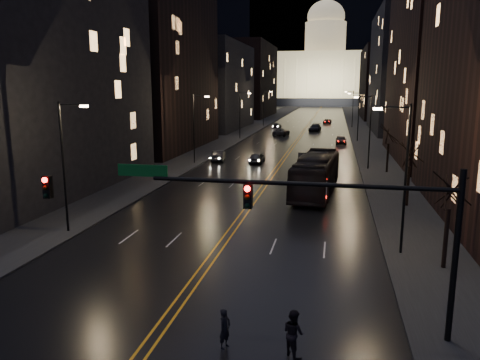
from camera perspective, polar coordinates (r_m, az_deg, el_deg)
The scene contains 37 objects.
ground at distance 21.73m, azimuth -8.55°, elevation -16.07°, with size 900.00×900.00×0.00m, color black.
road at distance 148.56m, azimuth 8.84°, elevation 7.35°, with size 20.00×320.00×0.02m, color black.
sidewalk_left at distance 149.85m, azimuth 3.44°, elevation 7.52°, with size 8.00×320.00×0.16m, color black.
sidewalk_right at distance 148.57m, azimuth 14.28°, elevation 7.17°, with size 8.00×320.00×0.16m, color black.
center_line at distance 148.56m, azimuth 8.84°, elevation 7.36°, with size 0.62×320.00×0.01m, color orange.
building_left_near at distance 48.79m, azimuth -23.86°, elevation 11.61°, with size 12.00×28.00×22.00m, color black.
building_left_mid at distance 77.36m, azimuth -9.98°, elevation 14.16°, with size 12.00×30.00×28.00m, color black.
building_left_far at distance 113.53m, azimuth -2.82°, elevation 11.33°, with size 12.00×34.00×20.00m, color black.
building_left_dist at distance 160.51m, azimuth 1.47°, elevation 12.05°, with size 12.00×40.00×24.00m, color black.
building_right_tall at distance 70.12m, azimuth 24.21°, elevation 17.79°, with size 12.00×30.00×38.00m, color black.
building_right_mid at distance 111.02m, azimuth 19.21°, elevation 12.28°, with size 12.00×34.00×26.00m, color black.
building_right_dist at distance 158.71m, azimuth 16.88°, elevation 11.22°, with size 12.00×40.00×22.00m, color black.
mountain_ridge at distance 403.23m, azimuth 16.95°, elevation 18.70°, with size 520.00×60.00×130.00m, color black.
capitol at distance 268.26m, azimuth 10.21°, elevation 12.68°, with size 90.00×50.00×58.50m.
traffic_signal at distance 18.73m, azimuth 8.26°, elevation -3.80°, with size 17.29×0.45×7.00m.
streetlamp_right_near at distance 28.77m, azimuth 19.23°, elevation 0.94°, with size 2.13×0.25×9.00m.
streetlamp_left_near at distance 33.50m, azimuth -20.50°, elevation 2.25°, with size 2.13×0.25×9.00m.
streetlamp_right_mid at distance 58.41m, azimuth 15.39°, elevation 6.14°, with size 2.13×0.25×9.00m.
streetlamp_left_mid at distance 60.88m, azimuth -5.49°, elevation 6.68°, with size 2.13×0.25×9.00m.
streetlamp_right_far at distance 88.30m, azimuth 14.13°, elevation 7.82°, with size 2.13×0.25×9.00m.
streetlamp_left_far at distance 89.95m, azimuth 0.10°, elevation 8.22°, with size 2.13×0.25×9.00m.
streetlamp_right_dist at distance 118.24m, azimuth 13.50°, elevation 8.65°, with size 2.13×0.25×9.00m.
streetlamp_left_dist at distance 119.48m, azimuth 2.96°, elevation 8.97°, with size 2.13×0.25×9.00m.
tree_right_near at distance 27.34m, azimuth 24.24°, elevation -1.14°, with size 2.40×2.40×6.65m.
tree_right_mid at distance 40.91m, azimuth 20.04°, elevation 3.01°, with size 2.40×2.40×6.65m.
tree_right_far at distance 56.67m, azimuth 17.71°, elevation 5.29°, with size 2.40×2.40×6.65m.
bus at distance 44.52m, azimuth 9.26°, elevation 0.71°, with size 3.14×13.41×3.74m, color black.
oncoming_car_a at distance 61.86m, azimuth 2.06°, elevation 2.74°, with size 1.72×4.28×1.46m, color black.
oncoming_car_b at distance 63.58m, azimuth -2.65°, elevation 2.97°, with size 1.55×4.45×1.47m, color black.
oncoming_car_c at distance 96.85m, azimuth 5.05°, elevation 5.84°, with size 2.57×5.57×1.55m, color black.
oncoming_car_d at distance 113.86m, azimuth 4.47°, elevation 6.60°, with size 1.81×4.44×1.29m, color black.
receding_car_a at distance 60.09m, azimuth 7.93°, elevation 2.48°, with size 1.76×5.05×1.66m, color black.
receding_car_b at distance 84.17m, azimuth 12.22°, elevation 4.81°, with size 1.85×4.60×1.57m, color black.
receding_car_c at distance 107.85m, azimuth 9.14°, elevation 6.32°, with size 2.30×5.66×1.64m, color black.
receding_car_d at distance 130.92m, azimuth 10.58°, elevation 7.05°, with size 2.10×4.56×1.27m, color black.
pedestrian_a at distance 18.89m, azimuth -1.86°, elevation -17.67°, with size 0.58×0.38×1.59m, color black.
pedestrian_b at distance 18.48m, azimuth 6.52°, elevation -18.02°, with size 0.89×0.49×1.84m, color black.
Camera 1 is at (6.82, -18.07, 9.95)m, focal length 35.00 mm.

